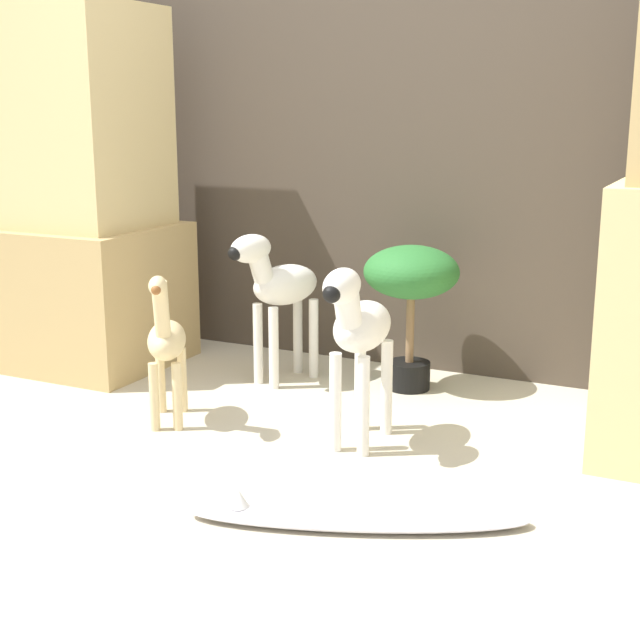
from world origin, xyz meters
TOP-DOWN VIEW (x-y plane):
  - ground_plane at (0.00, 0.00)m, footprint 14.00×14.00m
  - wall_back at (0.00, 1.25)m, footprint 6.40×0.08m
  - rock_pillar_left at (-1.31, 0.64)m, footprint 0.69×0.69m
  - zebra_right at (0.20, 0.20)m, footprint 0.18×0.47m
  - zebra_left at (-0.40, 0.74)m, footprint 0.29×0.47m
  - giraffe_figurine at (-0.53, 0.11)m, footprint 0.28×0.40m
  - potted_palm_front at (0.14, 0.90)m, footprint 0.40×0.40m
  - surfboard at (0.44, -0.35)m, footprint 0.99×0.56m

SIDE VIEW (x-z plane):
  - ground_plane at x=0.00m, z-range 0.00..0.00m
  - surfboard at x=0.44m, z-range -0.02..0.07m
  - giraffe_figurine at x=-0.53m, z-range 0.02..0.62m
  - zebra_right at x=0.20m, z-range 0.09..0.76m
  - zebra_left at x=-0.40m, z-range 0.09..0.76m
  - potted_palm_front at x=0.14m, z-range 0.15..0.77m
  - rock_pillar_left at x=-1.31m, z-range -0.07..1.53m
  - wall_back at x=0.00m, z-range 0.00..2.20m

